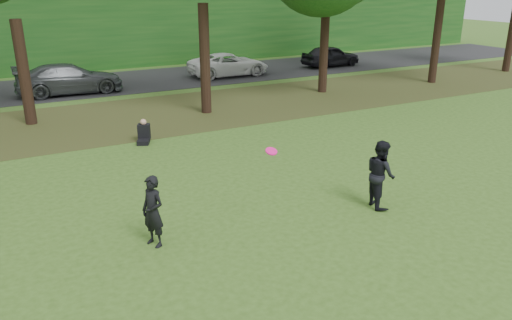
{
  "coord_description": "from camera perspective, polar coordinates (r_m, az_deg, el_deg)",
  "views": [
    {
      "loc": [
        -4.03,
        -7.65,
        5.5
      ],
      "look_at": [
        1.38,
        2.63,
        1.3
      ],
      "focal_mm": 35.0,
      "sensor_mm": 36.0,
      "label": 1
    }
  ],
  "objects": [
    {
      "name": "ground",
      "position": [
        10.24,
        0.04,
        -12.58
      ],
      "size": [
        120.0,
        120.0,
        0.0
      ],
      "primitive_type": "plane",
      "color": "#315219",
      "rests_on": "ground"
    },
    {
      "name": "leaf_litter",
      "position": [
        21.74,
        -16.2,
        4.44
      ],
      "size": [
        60.0,
        7.0,
        0.01
      ],
      "primitive_type": "cube",
      "color": "#453118",
      "rests_on": "ground"
    },
    {
      "name": "street",
      "position": [
        29.44,
        -19.58,
        7.99
      ],
      "size": [
        70.0,
        7.0,
        0.02
      ],
      "primitive_type": "cube",
      "color": "black",
      "rests_on": "ground"
    },
    {
      "name": "far_hedge",
      "position": [
        35.01,
        -21.67,
        13.61
      ],
      "size": [
        70.0,
        3.0,
        5.0
      ],
      "primitive_type": "cube",
      "color": "#134515",
      "rests_on": "ground"
    },
    {
      "name": "player_left",
      "position": [
        11.01,
        -11.7,
        -5.79
      ],
      "size": [
        0.6,
        0.7,
        1.61
      ],
      "primitive_type": "imported",
      "rotation": [
        0.0,
        0.0,
        -1.13
      ],
      "color": "black",
      "rests_on": "ground"
    },
    {
      "name": "player_right",
      "position": [
        13.0,
        14.04,
        -1.55
      ],
      "size": [
        0.86,
        0.99,
        1.76
      ],
      "primitive_type": "imported",
      "rotation": [
        0.0,
        0.0,
        1.32
      ],
      "color": "black",
      "rests_on": "ground"
    },
    {
      "name": "parked_cars",
      "position": [
        27.81,
        -19.89,
        8.84
      ],
      "size": [
        36.84,
        3.05,
        1.51
      ],
      "color": "black",
      "rests_on": "street"
    },
    {
      "name": "frisbee",
      "position": [
        11.07,
        1.77,
        1.01
      ],
      "size": [
        0.38,
        0.36,
        0.17
      ],
      "color": "#FF1588",
      "rests_on": "ground"
    },
    {
      "name": "seated_person",
      "position": [
        18.35,
        -12.7,
        2.96
      ],
      "size": [
        0.67,
        0.83,
        0.83
      ],
      "rotation": [
        0.0,
        0.0,
        -0.42
      ],
      "color": "black",
      "rests_on": "ground"
    }
  ]
}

